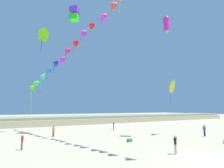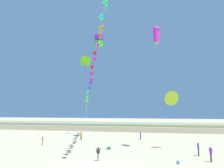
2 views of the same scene
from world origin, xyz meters
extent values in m
plane|color=#C1B28E|center=(0.00, 0.00, 0.00)|extent=(240.00, 240.00, 0.00)
cube|color=tan|center=(0.00, 38.70, 0.69)|extent=(120.00, 12.88, 1.37)
cube|color=gray|center=(0.00, 38.70, 1.57)|extent=(120.00, 10.95, 0.78)
cylinder|color=black|center=(11.54, 7.34, 0.41)|extent=(0.12, 0.12, 0.82)
cylinder|color=black|center=(11.54, 7.49, 0.41)|extent=(0.12, 0.12, 0.82)
cylinder|color=blue|center=(11.54, 7.42, 1.11)|extent=(0.22, 0.22, 0.58)
cylinder|color=blue|center=(11.54, 7.23, 1.15)|extent=(0.08, 0.19, 0.55)
cylinder|color=blue|center=(11.54, 7.60, 1.15)|extent=(0.08, 0.19, 0.55)
sphere|color=brown|center=(11.54, 7.42, 1.52)|extent=(0.22, 0.22, 0.22)
cylinder|color=#726656|center=(-11.98, 10.95, 0.37)|extent=(0.11, 0.11, 0.75)
cylinder|color=#726656|center=(-11.92, 10.83, 0.37)|extent=(0.11, 0.11, 0.75)
cylinder|color=red|center=(-11.95, 10.89, 1.01)|extent=(0.20, 0.20, 0.53)
cylinder|color=red|center=(-12.02, 11.04, 1.05)|extent=(0.14, 0.19, 0.50)
cylinder|color=red|center=(-11.88, 10.73, 1.05)|extent=(0.14, 0.19, 0.50)
sphere|color=tan|center=(-11.95, 10.89, 1.38)|extent=(0.20, 0.20, 0.20)
cylinder|color=#282D4C|center=(3.63, 20.16, 0.43)|extent=(0.12, 0.12, 0.85)
cylinder|color=#282D4C|center=(3.57, 20.02, 0.43)|extent=(0.12, 0.12, 0.85)
cylinder|color=blue|center=(3.60, 20.09, 1.16)|extent=(0.22, 0.22, 0.60)
cylinder|color=blue|center=(3.67, 20.27, 1.20)|extent=(0.16, 0.22, 0.57)
cylinder|color=blue|center=(3.52, 19.91, 1.20)|extent=(0.16, 0.22, 0.57)
sphere|color=beige|center=(3.60, 20.09, 1.58)|extent=(0.23, 0.23, 0.23)
cylinder|color=#282D4C|center=(-7.64, 17.61, 0.39)|extent=(0.11, 0.11, 0.78)
cylinder|color=#282D4C|center=(-7.77, 17.64, 0.39)|extent=(0.11, 0.11, 0.78)
cylinder|color=orange|center=(-7.70, 17.63, 1.06)|extent=(0.21, 0.21, 0.55)
cylinder|color=orange|center=(-7.53, 17.59, 1.10)|extent=(0.20, 0.12, 0.53)
cylinder|color=orange|center=(-7.88, 17.67, 1.10)|extent=(0.20, 0.12, 0.53)
sphere|color=brown|center=(-7.70, 17.63, 1.45)|extent=(0.21, 0.21, 0.21)
cylinder|color=gray|center=(-0.10, 2.55, 0.41)|extent=(0.12, 0.12, 0.82)
cylinder|color=gray|center=(-0.24, 2.51, 0.41)|extent=(0.12, 0.12, 0.82)
cylinder|color=black|center=(-0.17, 2.53, 1.11)|extent=(0.22, 0.22, 0.58)
cylinder|color=black|center=(0.01, 2.58, 1.15)|extent=(0.21, 0.13, 0.55)
cylinder|color=black|center=(-0.35, 2.48, 1.15)|extent=(0.21, 0.13, 0.55)
sphere|color=tan|center=(-0.17, 2.53, 1.52)|extent=(0.22, 0.22, 0.22)
cone|color=#4ED80C|center=(-10.19, 27.82, 7.98)|extent=(1.19, 1.32, 1.12)
cylinder|color=#47E539|center=(-10.25, 27.96, 6.85)|extent=(0.29, 0.28, 1.82)
cone|color=#32E73B|center=(-9.66, 26.16, 8.73)|extent=(1.29, 1.38, 1.21)
cylinder|color=#39E56B|center=(-9.72, 26.29, 7.58)|extent=(0.30, 0.16, 1.86)
cone|color=#34DF82|center=(-8.85, 24.46, 9.72)|extent=(1.07, 1.29, 1.11)
cylinder|color=#39E5B1|center=(-8.92, 24.60, 8.49)|extent=(0.28, 0.10, 2.02)
cone|color=blue|center=(-8.04, 23.18, 10.80)|extent=(1.05, 1.28, 1.11)
cylinder|color=#396DE5|center=(-8.10, 23.32, 9.82)|extent=(0.23, 0.13, 1.52)
cone|color=blue|center=(-7.26, 21.48, 11.71)|extent=(1.27, 1.37, 1.21)
cylinder|color=#4939E5|center=(-7.32, 21.61, 10.77)|extent=(0.15, 0.18, 1.45)
cone|color=#BA20C5|center=(-6.61, 19.64, 12.16)|extent=(1.29, 1.38, 1.18)
cylinder|color=#E539C7|center=(-6.67, 19.78, 11.13)|extent=(0.11, 0.26, 1.62)
cone|color=#C0277A|center=(-6.14, 18.34, 13.28)|extent=(1.17, 1.31, 1.11)
cylinder|color=#E5396D|center=(-6.20, 18.47, 11.97)|extent=(0.09, 0.30, 2.18)
cone|color=red|center=(-5.42, 16.44, 14.04)|extent=(1.04, 1.28, 1.12)
cylinder|color=#E55439|center=(-5.48, 16.58, 13.00)|extent=(0.13, 0.11, 1.63)
cone|color=purple|center=(-4.62, 15.15, 15.38)|extent=(1.22, 1.34, 1.14)
cylinder|color=#E539DE|center=(-4.68, 15.29, 14.38)|extent=(0.14, 0.18, 1.57)
cone|color=red|center=(-4.04, 13.43, 15.96)|extent=(1.11, 1.29, 1.19)
cylinder|color=#E55A39|center=(-4.10, 13.57, 15.10)|extent=(0.23, 0.18, 1.28)
cone|color=#DF26CB|center=(-2.99, 11.69, 16.77)|extent=(1.13, 1.31, 1.14)
cylinder|color=#E539AA|center=(-3.06, 11.82, 15.89)|extent=(0.16, 0.18, 1.34)
cone|color=red|center=(-2.28, 10.20, 17.89)|extent=(1.20, 1.34, 1.19)
cylinder|color=orange|center=(-2.34, 10.33, 16.69)|extent=(0.32, 0.17, 1.97)
cylinder|color=yellow|center=(-1.78, 9.03, 17.36)|extent=(0.14, 0.18, 1.94)
cylinder|color=silver|center=(-10.04, 27.56, 3.90)|extent=(0.38, 0.46, 7.80)
cone|color=#BCD426|center=(8.67, 10.79, 7.54)|extent=(2.60, 2.17, 2.36)
cone|color=blue|center=(8.67, 10.79, 7.56)|extent=(1.45, 1.23, 1.31)
cylinder|color=blue|center=(8.67, 10.79, 5.92)|extent=(0.30, 0.42, 2.58)
cylinder|color=#D526AD|center=(6.88, 9.33, 16.78)|extent=(1.14, 1.25, 2.19)
sphere|color=#D526AD|center=(6.88, 9.33, 17.74)|extent=(0.97, 0.97, 0.97)
cone|color=#2DE559|center=(6.88, 9.33, 15.61)|extent=(0.99, 0.99, 0.74)
sphere|color=black|center=(6.88, 9.33, 18.02)|extent=(0.20, 0.20, 0.20)
cube|color=#1EEB1A|center=(-4.73, 19.24, 19.64)|extent=(1.83, 1.83, 1.03)
cube|color=#752DE5|center=(-4.73, 19.24, 21.03)|extent=(1.83, 1.83, 1.03)
cylinder|color=black|center=(-5.64, 19.18, 20.33)|extent=(0.04, 0.04, 2.42)
cylinder|color=black|center=(-4.67, 18.33, 20.33)|extent=(0.04, 0.04, 2.42)
cylinder|color=black|center=(-3.82, 19.31, 20.33)|extent=(0.04, 0.04, 2.42)
cylinder|color=black|center=(-4.79, 20.16, 20.33)|extent=(0.04, 0.04, 2.42)
cone|color=#6CD315|center=(-9.30, 23.67, 17.29)|extent=(2.98, 2.83, 2.65)
cone|color=blue|center=(-9.30, 23.67, 17.31)|extent=(1.67, 1.60, 1.48)
cylinder|color=blue|center=(-9.30, 23.67, 15.53)|extent=(0.14, 0.44, 2.77)
cube|color=#23844C|center=(-0.40, 9.26, 0.18)|extent=(0.56, 0.40, 0.36)
cube|color=silver|center=(-0.40, 9.26, 0.39)|extent=(0.58, 0.41, 0.06)
cylinder|color=black|center=(-0.40, 9.26, 0.45)|extent=(0.45, 0.03, 0.03)
camera|label=1|loc=(-12.91, -8.72, 3.99)|focal=28.00mm
camera|label=2|loc=(5.96, -20.11, 5.70)|focal=32.00mm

